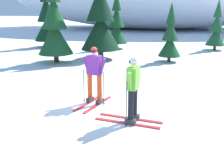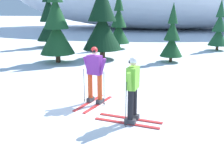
# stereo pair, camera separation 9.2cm
# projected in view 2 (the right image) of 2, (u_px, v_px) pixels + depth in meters

# --- Properties ---
(ground_plane) EXTENTS (120.00, 120.00, 0.00)m
(ground_plane) POSITION_uv_depth(u_px,v_px,m) (81.00, 108.00, 8.17)
(ground_plane) COLOR white
(skier_purple_jacket) EXTENTS (0.98, 1.67, 1.78)m
(skier_purple_jacket) POSITION_uv_depth(u_px,v_px,m) (95.00, 74.00, 8.31)
(skier_purple_jacket) COLOR red
(skier_purple_jacket) RESTS_ON ground
(skier_lime_jacket) EXTENTS (1.81, 0.84, 1.75)m
(skier_lime_jacket) POSITION_uv_depth(u_px,v_px,m) (132.00, 89.00, 6.95)
(skier_lime_jacket) COLOR red
(skier_lime_jacket) RESTS_ON ground
(pine_tree_far_left) EXTENTS (1.84, 1.84, 4.77)m
(pine_tree_far_left) POSITION_uv_depth(u_px,v_px,m) (49.00, 19.00, 19.16)
(pine_tree_far_left) COLOR #47301E
(pine_tree_far_left) RESTS_ON ground
(pine_tree_left) EXTENTS (1.81, 1.81, 4.69)m
(pine_tree_left) POSITION_uv_depth(u_px,v_px,m) (56.00, 25.00, 14.02)
(pine_tree_left) COLOR #47301E
(pine_tree_left) RESTS_ON ground
(pine_tree_center_left) EXTENTS (2.15, 2.15, 5.58)m
(pine_tree_center_left) POSITION_uv_depth(u_px,v_px,m) (102.00, 17.00, 14.77)
(pine_tree_center_left) COLOR #47301E
(pine_tree_center_left) RESTS_ON ground
(pine_tree_center_right) EXTENTS (1.51, 1.51, 3.90)m
(pine_tree_center_right) POSITION_uv_depth(u_px,v_px,m) (119.00, 25.00, 18.52)
(pine_tree_center_right) COLOR #47301E
(pine_tree_center_right) RESTS_ON ground
(pine_tree_right) EXTENTS (1.19, 1.19, 3.09)m
(pine_tree_right) POSITION_uv_depth(u_px,v_px,m) (172.00, 38.00, 14.29)
(pine_tree_right) COLOR #47301E
(pine_tree_right) RESTS_ON ground
(pine_tree_far_right) EXTENTS (1.28, 1.28, 3.31)m
(pine_tree_far_right) POSITION_uv_depth(u_px,v_px,m) (219.00, 29.00, 17.90)
(pine_tree_far_right) COLOR #47301E
(pine_tree_far_right) RESTS_ON ground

